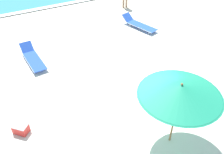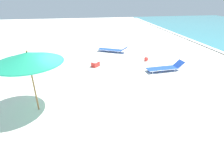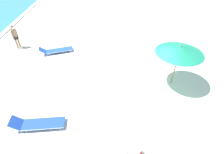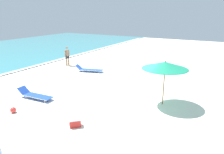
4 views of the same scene
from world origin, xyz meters
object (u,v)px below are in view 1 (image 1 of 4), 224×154
(sun_lounger_beside_umbrella, at_px, (139,24))
(cooler_box, at_px, (21,128))
(beach_umbrella, at_px, (181,90))
(sun_lounger_near_water_left, at_px, (33,58))

(sun_lounger_beside_umbrella, xyz_separation_m, cooler_box, (-7.74, -4.70, -0.02))
(beach_umbrella, distance_m, sun_lounger_beside_umbrella, 8.34)
(beach_umbrella, distance_m, cooler_box, 5.35)
(sun_lounger_beside_umbrella, height_order, sun_lounger_near_water_left, sun_lounger_near_water_left)
(beach_umbrella, bearing_deg, sun_lounger_beside_umbrella, 64.35)
(beach_umbrella, relative_size, cooler_box, 4.00)
(sun_lounger_beside_umbrella, bearing_deg, cooler_box, -165.58)
(beach_umbrella, xyz_separation_m, cooler_box, (-4.23, 2.62, -1.97))
(cooler_box, bearing_deg, sun_lounger_near_water_left, -63.99)
(sun_lounger_beside_umbrella, xyz_separation_m, sun_lounger_near_water_left, (-6.33, -0.66, 0.00))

